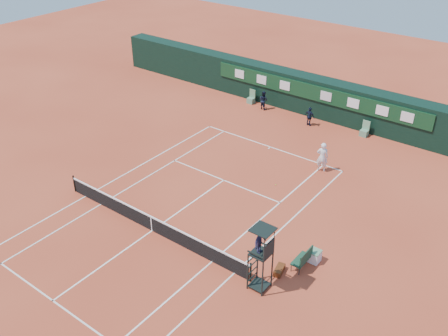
{
  "coord_description": "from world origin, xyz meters",
  "views": [
    {
      "loc": [
        15.95,
        -14.72,
        16.63
      ],
      "look_at": [
        0.33,
        6.0,
        1.2
      ],
      "focal_mm": 40.0,
      "sensor_mm": 36.0,
      "label": 1
    }
  ],
  "objects_px": {
    "player_bench": "(303,258)",
    "player": "(322,157)",
    "tennis_net": "(152,223)",
    "cooler": "(314,256)",
    "umpire_chair": "(261,246)"
  },
  "relations": [
    {
      "from": "player_bench",
      "to": "cooler",
      "type": "distance_m",
      "value": 0.84
    },
    {
      "from": "umpire_chair",
      "to": "player",
      "type": "relative_size",
      "value": 1.7
    },
    {
      "from": "tennis_net",
      "to": "player",
      "type": "height_order",
      "value": "player"
    },
    {
      "from": "player",
      "to": "cooler",
      "type": "bearing_deg",
      "value": 94.03
    },
    {
      "from": "cooler",
      "to": "player",
      "type": "distance_m",
      "value": 8.94
    },
    {
      "from": "cooler",
      "to": "tennis_net",
      "type": "bearing_deg",
      "value": -159.28
    },
    {
      "from": "umpire_chair",
      "to": "player",
      "type": "xyz_separation_m",
      "value": [
        -2.63,
        11.21,
        -1.45
      ]
    },
    {
      "from": "player_bench",
      "to": "tennis_net",
      "type": "bearing_deg",
      "value": -163.74
    },
    {
      "from": "umpire_chair",
      "to": "player",
      "type": "bearing_deg",
      "value": 103.23
    },
    {
      "from": "tennis_net",
      "to": "player_bench",
      "type": "height_order",
      "value": "same"
    },
    {
      "from": "player_bench",
      "to": "player",
      "type": "relative_size",
      "value": 0.59
    },
    {
      "from": "umpire_chair",
      "to": "cooler",
      "type": "height_order",
      "value": "umpire_chair"
    },
    {
      "from": "tennis_net",
      "to": "player_bench",
      "type": "bearing_deg",
      "value": 16.26
    },
    {
      "from": "tennis_net",
      "to": "player_bench",
      "type": "xyz_separation_m",
      "value": [
        7.91,
        2.31,
        0.09
      ]
    },
    {
      "from": "cooler",
      "to": "player",
      "type": "relative_size",
      "value": 0.32
    }
  ]
}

